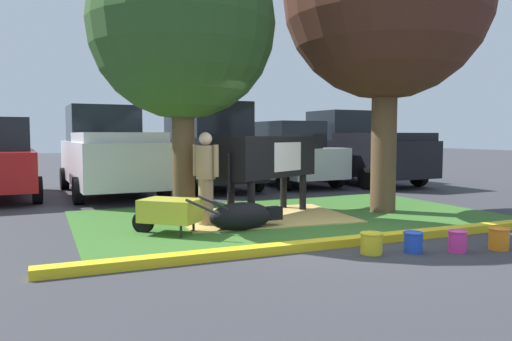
{
  "coord_description": "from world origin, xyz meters",
  "views": [
    {
      "loc": [
        -4.11,
        -6.62,
        1.61
      ],
      "look_at": [
        -0.19,
        2.38,
        0.9
      ],
      "focal_mm": 34.99,
      "sensor_mm": 36.0,
      "label": 1
    }
  ],
  "objects_px": {
    "cow_holstein": "(272,157)",
    "wheelbarrow": "(169,211)",
    "person_handler": "(206,176)",
    "bucket_yellow": "(371,243)",
    "pickup_truck_black": "(356,149)",
    "shade_tree_left": "(182,27)",
    "bucket_pink": "(457,241)",
    "bucket_orange": "(499,238)",
    "sedan_silver": "(287,154)",
    "bucket_blue": "(413,242)",
    "calf_lying": "(243,216)",
    "pickup_truck_maroon": "(109,153)",
    "suv_black": "(206,146)"
  },
  "relations": [
    {
      "from": "wheelbarrow",
      "to": "pickup_truck_maroon",
      "type": "bearing_deg",
      "value": 91.44
    },
    {
      "from": "shade_tree_left",
      "to": "sedan_silver",
      "type": "distance_m",
      "value": 7.61
    },
    {
      "from": "shade_tree_left",
      "to": "cow_holstein",
      "type": "height_order",
      "value": "shade_tree_left"
    },
    {
      "from": "shade_tree_left",
      "to": "bucket_pink",
      "type": "bearing_deg",
      "value": -53.58
    },
    {
      "from": "sedan_silver",
      "to": "bucket_orange",
      "type": "bearing_deg",
      "value": -98.59
    },
    {
      "from": "cow_holstein",
      "to": "wheelbarrow",
      "type": "bearing_deg",
      "value": -154.12
    },
    {
      "from": "shade_tree_left",
      "to": "pickup_truck_black",
      "type": "xyz_separation_m",
      "value": [
        7.32,
        5.07,
        -2.43
      ]
    },
    {
      "from": "bucket_blue",
      "to": "pickup_truck_black",
      "type": "bearing_deg",
      "value": 59.51
    },
    {
      "from": "wheelbarrow",
      "to": "bucket_blue",
      "type": "bearing_deg",
      "value": -41.9
    },
    {
      "from": "cow_holstein",
      "to": "bucket_blue",
      "type": "relative_size",
      "value": 10.31
    },
    {
      "from": "wheelbarrow",
      "to": "bucket_orange",
      "type": "relative_size",
      "value": 4.44
    },
    {
      "from": "cow_holstein",
      "to": "person_handler",
      "type": "xyz_separation_m",
      "value": [
        -1.61,
        -0.7,
        -0.27
      ]
    },
    {
      "from": "bucket_yellow",
      "to": "wheelbarrow",
      "type": "bearing_deg",
      "value": 133.23
    },
    {
      "from": "bucket_yellow",
      "to": "pickup_truck_black",
      "type": "distance_m",
      "value": 10.25
    },
    {
      "from": "person_handler",
      "to": "wheelbarrow",
      "type": "bearing_deg",
      "value": -149.62
    },
    {
      "from": "cow_holstein",
      "to": "bucket_pink",
      "type": "xyz_separation_m",
      "value": [
        0.98,
        -3.87,
        -1.0
      ]
    },
    {
      "from": "calf_lying",
      "to": "pickup_truck_black",
      "type": "height_order",
      "value": "pickup_truck_black"
    },
    {
      "from": "person_handler",
      "to": "pickup_truck_maroon",
      "type": "distance_m",
      "value": 5.79
    },
    {
      "from": "pickup_truck_maroon",
      "to": "bucket_yellow",
      "type": "bearing_deg",
      "value": -74.51
    },
    {
      "from": "shade_tree_left",
      "to": "sedan_silver",
      "type": "xyz_separation_m",
      "value": [
        4.83,
        5.29,
        -2.56
      ]
    },
    {
      "from": "person_handler",
      "to": "bucket_orange",
      "type": "relative_size",
      "value": 5.33
    },
    {
      "from": "bucket_yellow",
      "to": "pickup_truck_maroon",
      "type": "bearing_deg",
      "value": 105.49
    },
    {
      "from": "shade_tree_left",
      "to": "bucket_blue",
      "type": "bearing_deg",
      "value": -57.94
    },
    {
      "from": "wheelbarrow",
      "to": "pickup_truck_black",
      "type": "bearing_deg",
      "value": 38.0
    },
    {
      "from": "shade_tree_left",
      "to": "bucket_pink",
      "type": "xyz_separation_m",
      "value": [
        2.8,
        -3.8,
        -3.38
      ]
    },
    {
      "from": "calf_lying",
      "to": "cow_holstein",
      "type": "bearing_deg",
      "value": 48.08
    },
    {
      "from": "wheelbarrow",
      "to": "calf_lying",
      "type": "bearing_deg",
      "value": -5.95
    },
    {
      "from": "cow_holstein",
      "to": "pickup_truck_maroon",
      "type": "relative_size",
      "value": 0.53
    },
    {
      "from": "bucket_yellow",
      "to": "cow_holstein",
      "type": "bearing_deg",
      "value": 87.24
    },
    {
      "from": "cow_holstein",
      "to": "bucket_pink",
      "type": "relative_size",
      "value": 9.78
    },
    {
      "from": "wheelbarrow",
      "to": "suv_black",
      "type": "xyz_separation_m",
      "value": [
        2.7,
        6.43,
        0.88
      ]
    },
    {
      "from": "calf_lying",
      "to": "bucket_pink",
      "type": "relative_size",
      "value": 4.39
    },
    {
      "from": "calf_lying",
      "to": "bucket_orange",
      "type": "height_order",
      "value": "calf_lying"
    },
    {
      "from": "shade_tree_left",
      "to": "calf_lying",
      "type": "bearing_deg",
      "value": -60.58
    },
    {
      "from": "bucket_yellow",
      "to": "pickup_truck_black",
      "type": "height_order",
      "value": "pickup_truck_black"
    },
    {
      "from": "suv_black",
      "to": "wheelbarrow",
      "type": "bearing_deg",
      "value": -112.77
    },
    {
      "from": "shade_tree_left",
      "to": "calf_lying",
      "type": "relative_size",
      "value": 4.02
    },
    {
      "from": "calf_lying",
      "to": "bucket_orange",
      "type": "relative_size",
      "value": 4.21
    },
    {
      "from": "wheelbarrow",
      "to": "bucket_yellow",
      "type": "height_order",
      "value": "wheelbarrow"
    },
    {
      "from": "bucket_yellow",
      "to": "pickup_truck_black",
      "type": "bearing_deg",
      "value": 56.27
    },
    {
      "from": "calf_lying",
      "to": "pickup_truck_black",
      "type": "bearing_deg",
      "value": 43.35
    },
    {
      "from": "person_handler",
      "to": "cow_holstein",
      "type": "bearing_deg",
      "value": 23.62
    },
    {
      "from": "wheelbarrow",
      "to": "bucket_pink",
      "type": "relative_size",
      "value": 4.63
    },
    {
      "from": "pickup_truck_maroon",
      "to": "suv_black",
      "type": "distance_m",
      "value": 2.87
    },
    {
      "from": "calf_lying",
      "to": "bucket_pink",
      "type": "xyz_separation_m",
      "value": [
        2.12,
        -2.6,
        -0.08
      ]
    },
    {
      "from": "cow_holstein",
      "to": "bucket_yellow",
      "type": "distance_m",
      "value": 3.64
    },
    {
      "from": "pickup_truck_maroon",
      "to": "bucket_pink",
      "type": "bearing_deg",
      "value": -68.48
    },
    {
      "from": "person_handler",
      "to": "pickup_truck_black",
      "type": "height_order",
      "value": "pickup_truck_black"
    },
    {
      "from": "calf_lying",
      "to": "suv_black",
      "type": "height_order",
      "value": "suv_black"
    },
    {
      "from": "bucket_blue",
      "to": "sedan_silver",
      "type": "relative_size",
      "value": 0.06
    }
  ]
}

